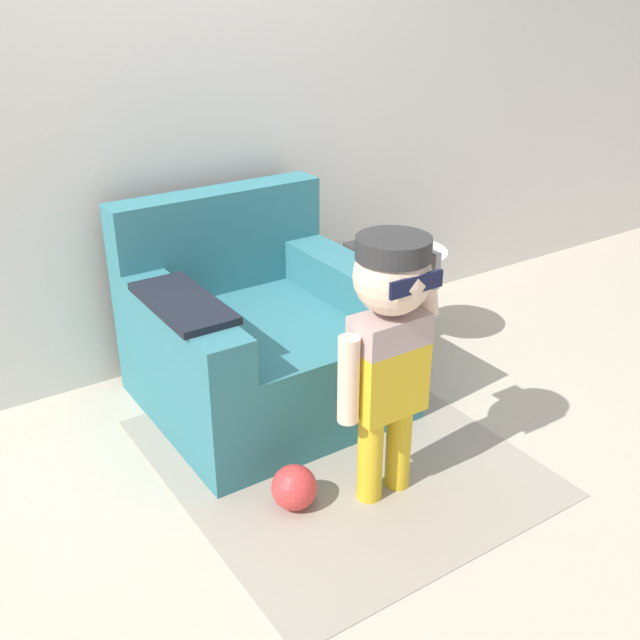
# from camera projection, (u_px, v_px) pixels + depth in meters

# --- Properties ---
(ground_plane) EXTENTS (10.00, 10.00, 0.00)m
(ground_plane) POSITION_uv_depth(u_px,v_px,m) (285.00, 426.00, 3.27)
(ground_plane) COLOR #BCB29E
(wall_back) EXTENTS (10.00, 0.05, 2.60)m
(wall_back) POSITION_uv_depth(u_px,v_px,m) (181.00, 94.00, 3.34)
(wall_back) COLOR silver
(wall_back) RESTS_ON ground_plane
(armchair) EXTENTS (1.04, 1.00, 0.90)m
(armchair) POSITION_uv_depth(u_px,v_px,m) (260.00, 338.00, 3.35)
(armchair) COLOR teal
(armchair) RESTS_ON ground_plane
(person_child) EXTENTS (0.42, 0.31, 1.03)m
(person_child) POSITION_uv_depth(u_px,v_px,m) (389.00, 331.00, 2.57)
(person_child) COLOR gold
(person_child) RESTS_ON ground_plane
(side_table) EXTENTS (0.43, 0.43, 0.55)m
(side_table) POSITION_uv_depth(u_px,v_px,m) (402.00, 291.00, 3.79)
(side_table) COLOR white
(side_table) RESTS_ON ground_plane
(rug) EXTENTS (1.32, 1.48, 0.01)m
(rug) POSITION_uv_depth(u_px,v_px,m) (337.00, 456.00, 3.06)
(rug) COLOR #9E9384
(rug) RESTS_ON ground_plane
(toy_ball) EXTENTS (0.17, 0.17, 0.17)m
(toy_ball) POSITION_uv_depth(u_px,v_px,m) (294.00, 487.00, 2.75)
(toy_ball) COLOR #D13838
(toy_ball) RESTS_ON ground_plane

